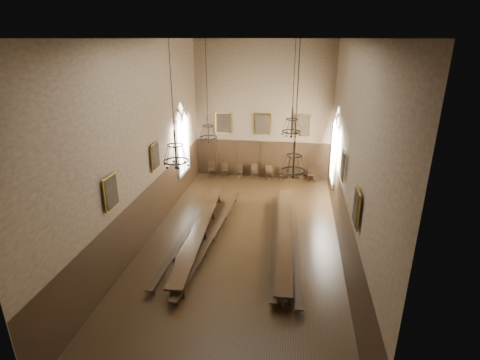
% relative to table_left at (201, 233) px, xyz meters
% --- Properties ---
extents(floor, '(9.00, 18.00, 0.02)m').
position_rel_table_left_xyz_m(floor, '(1.98, 0.13, -0.38)').
color(floor, black).
rests_on(floor, ground).
extents(ceiling, '(9.00, 18.00, 0.02)m').
position_rel_table_left_xyz_m(ceiling, '(1.98, 0.13, 8.64)').
color(ceiling, black).
rests_on(ceiling, ground).
extents(wall_back, '(9.00, 0.02, 9.00)m').
position_rel_table_left_xyz_m(wall_back, '(1.98, 9.14, 4.13)').
color(wall_back, '#7B684C').
rests_on(wall_back, ground).
extents(wall_front, '(9.00, 0.02, 9.00)m').
position_rel_table_left_xyz_m(wall_front, '(1.98, -8.88, 4.13)').
color(wall_front, '#7B684C').
rests_on(wall_front, ground).
extents(wall_left, '(0.02, 18.00, 9.00)m').
position_rel_table_left_xyz_m(wall_left, '(-2.53, 0.13, 4.13)').
color(wall_left, '#7B684C').
rests_on(wall_left, ground).
extents(wall_right, '(0.02, 18.00, 9.00)m').
position_rel_table_left_xyz_m(wall_right, '(6.49, 0.13, 4.13)').
color(wall_right, '#7B684C').
rests_on(wall_right, ground).
extents(wainscot_panelling, '(9.00, 18.00, 2.50)m').
position_rel_table_left_xyz_m(wainscot_panelling, '(1.98, 0.13, 0.88)').
color(wainscot_panelling, black).
rests_on(wainscot_panelling, floor).
extents(table_left, '(1.17, 9.62, 0.75)m').
position_rel_table_left_xyz_m(table_left, '(0.00, 0.00, 0.00)').
color(table_left, black).
rests_on(table_left, floor).
extents(table_right, '(0.95, 9.72, 0.76)m').
position_rel_table_left_xyz_m(table_right, '(3.96, 0.24, 0.00)').
color(table_right, black).
rests_on(table_right, floor).
extents(bench_left_outer, '(0.52, 9.68, 0.44)m').
position_rel_table_left_xyz_m(bench_left_outer, '(-0.64, 0.23, -0.10)').
color(bench_left_outer, black).
rests_on(bench_left_outer, floor).
extents(bench_left_inner, '(0.96, 10.09, 0.45)m').
position_rel_table_left_xyz_m(bench_left_inner, '(0.63, -0.05, -0.09)').
color(bench_left_inner, black).
rests_on(bench_left_inner, floor).
extents(bench_right_inner, '(0.83, 9.21, 0.41)m').
position_rel_table_left_xyz_m(bench_right_inner, '(3.48, 0.03, -0.11)').
color(bench_right_inner, black).
rests_on(bench_right_inner, floor).
extents(bench_right_outer, '(0.74, 9.77, 0.44)m').
position_rel_table_left_xyz_m(bench_right_outer, '(4.43, 0.09, -0.09)').
color(bench_right_outer, black).
rests_on(bench_right_outer, floor).
extents(chair_0, '(0.54, 0.54, 1.02)m').
position_rel_table_left_xyz_m(chair_0, '(-1.43, 8.67, -0.07)').
color(chair_0, black).
rests_on(chair_0, floor).
extents(chair_1, '(0.54, 0.54, 0.97)m').
position_rel_table_left_xyz_m(chair_1, '(-0.53, 8.74, -0.08)').
color(chair_1, black).
rests_on(chair_1, floor).
extents(chair_2, '(0.46, 0.46, 0.92)m').
position_rel_table_left_xyz_m(chair_2, '(0.47, 8.60, -0.10)').
color(chair_2, black).
rests_on(chair_2, floor).
extents(chair_3, '(0.55, 0.55, 0.99)m').
position_rel_table_left_xyz_m(chair_3, '(1.54, 8.69, -0.08)').
color(chair_3, black).
rests_on(chair_3, floor).
extents(chair_4, '(0.51, 0.51, 1.00)m').
position_rel_table_left_xyz_m(chair_4, '(2.54, 8.69, -0.07)').
color(chair_4, black).
rests_on(chair_4, floor).
extents(chair_5, '(0.43, 0.43, 0.87)m').
position_rel_table_left_xyz_m(chair_5, '(3.39, 8.70, -0.11)').
color(chair_5, black).
rests_on(chair_5, floor).
extents(chair_7, '(0.44, 0.44, 0.96)m').
position_rel_table_left_xyz_m(chair_7, '(5.37, 8.72, -0.08)').
color(chair_7, black).
rests_on(chair_7, floor).
extents(chandelier_back_left, '(0.93, 0.93, 4.92)m').
position_rel_table_left_xyz_m(chandelier_back_left, '(-0.23, 3.03, 4.17)').
color(chandelier_back_left, black).
rests_on(chandelier_back_left, ceiling).
extents(chandelier_back_right, '(0.90, 0.90, 4.28)m').
position_rel_table_left_xyz_m(chandelier_back_right, '(3.99, 2.28, 4.78)').
color(chandelier_back_right, black).
rests_on(chandelier_back_right, ceiling).
extents(chandelier_front_left, '(0.95, 0.95, 4.43)m').
position_rel_table_left_xyz_m(chandelier_front_left, '(-0.13, -2.48, 4.63)').
color(chandelier_front_left, black).
rests_on(chandelier_front_left, ceiling).
extents(chandelier_front_right, '(0.85, 0.85, 4.46)m').
position_rel_table_left_xyz_m(chandelier_front_right, '(4.20, -2.80, 4.61)').
color(chandelier_front_right, black).
rests_on(chandelier_front_right, ceiling).
extents(portrait_back_0, '(1.10, 0.12, 1.40)m').
position_rel_table_left_xyz_m(portrait_back_0, '(-0.62, 9.01, 3.33)').
color(portrait_back_0, '#B8902C').
rests_on(portrait_back_0, wall_back).
extents(portrait_back_1, '(1.10, 0.12, 1.40)m').
position_rel_table_left_xyz_m(portrait_back_1, '(1.98, 9.01, 3.33)').
color(portrait_back_1, '#B8902C').
rests_on(portrait_back_1, wall_back).
extents(portrait_back_2, '(1.10, 0.12, 1.40)m').
position_rel_table_left_xyz_m(portrait_back_2, '(4.58, 9.01, 3.33)').
color(portrait_back_2, '#B8902C').
rests_on(portrait_back_2, wall_back).
extents(portrait_left_0, '(0.12, 1.00, 1.30)m').
position_rel_table_left_xyz_m(portrait_left_0, '(-2.40, 1.13, 3.33)').
color(portrait_left_0, '#B8902C').
rests_on(portrait_left_0, wall_left).
extents(portrait_left_1, '(0.12, 1.00, 1.30)m').
position_rel_table_left_xyz_m(portrait_left_1, '(-2.40, -3.37, 3.33)').
color(portrait_left_1, '#B8902C').
rests_on(portrait_left_1, wall_left).
extents(portrait_right_0, '(0.12, 1.00, 1.30)m').
position_rel_table_left_xyz_m(portrait_right_0, '(6.36, 1.13, 3.33)').
color(portrait_right_0, '#B8902C').
rests_on(portrait_right_0, wall_right).
extents(portrait_right_1, '(0.12, 1.00, 1.30)m').
position_rel_table_left_xyz_m(portrait_right_1, '(6.36, -3.37, 3.33)').
color(portrait_right_1, '#B8902C').
rests_on(portrait_right_1, wall_right).
extents(window_right, '(0.20, 2.20, 4.60)m').
position_rel_table_left_xyz_m(window_right, '(6.41, 5.63, 3.03)').
color(window_right, white).
rests_on(window_right, wall_right).
extents(window_left, '(0.20, 2.20, 4.60)m').
position_rel_table_left_xyz_m(window_left, '(-2.45, 5.63, 3.03)').
color(window_left, white).
rests_on(window_left, wall_left).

